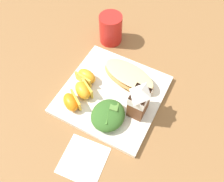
{
  "coord_description": "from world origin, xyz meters",
  "views": [
    {
      "loc": [
        0.33,
        0.17,
        0.61
      ],
      "look_at": [
        0.0,
        0.0,
        0.03
      ],
      "focal_mm": 38.02,
      "sensor_mm": 36.0,
      "label": 1
    }
  ],
  "objects_px": {
    "orange_wedge_front": "(86,76)",
    "orange_wedge_rear": "(71,102)",
    "cheesy_pizza_bread": "(129,76)",
    "milk_carton": "(139,100)",
    "paper_napkin": "(83,160)",
    "drinking_red_cup": "(111,29)",
    "white_plate": "(112,94)",
    "green_salad_pile": "(108,115)",
    "orange_wedge_middle": "(83,90)"
  },
  "relations": [
    {
      "from": "white_plate",
      "to": "cheesy_pizza_bread",
      "type": "height_order",
      "value": "cheesy_pizza_bread"
    },
    {
      "from": "milk_carton",
      "to": "orange_wedge_middle",
      "type": "relative_size",
      "value": 1.57
    },
    {
      "from": "white_plate",
      "to": "cheesy_pizza_bread",
      "type": "bearing_deg",
      "value": 160.71
    },
    {
      "from": "cheesy_pizza_bread",
      "to": "milk_carton",
      "type": "relative_size",
      "value": 1.65
    },
    {
      "from": "cheesy_pizza_bread",
      "to": "drinking_red_cup",
      "type": "relative_size",
      "value": 1.78
    },
    {
      "from": "cheesy_pizza_bread",
      "to": "orange_wedge_rear",
      "type": "distance_m",
      "value": 0.19
    },
    {
      "from": "cheesy_pizza_bread",
      "to": "orange_wedge_front",
      "type": "height_order",
      "value": "orange_wedge_front"
    },
    {
      "from": "cheesy_pizza_bread",
      "to": "green_salad_pile",
      "type": "height_order",
      "value": "green_salad_pile"
    },
    {
      "from": "orange_wedge_front",
      "to": "drinking_red_cup",
      "type": "height_order",
      "value": "drinking_red_cup"
    },
    {
      "from": "orange_wedge_middle",
      "to": "paper_napkin",
      "type": "xyz_separation_m",
      "value": [
        0.16,
        0.1,
        -0.03
      ]
    },
    {
      "from": "green_salad_pile",
      "to": "orange_wedge_front",
      "type": "xyz_separation_m",
      "value": [
        -0.08,
        -0.12,
        -0.0
      ]
    },
    {
      "from": "milk_carton",
      "to": "orange_wedge_rear",
      "type": "bearing_deg",
      "value": -67.33
    },
    {
      "from": "cheesy_pizza_bread",
      "to": "drinking_red_cup",
      "type": "distance_m",
      "value": 0.19
    },
    {
      "from": "orange_wedge_front",
      "to": "orange_wedge_rear",
      "type": "relative_size",
      "value": 0.93
    },
    {
      "from": "green_salad_pile",
      "to": "orange_wedge_rear",
      "type": "distance_m",
      "value": 0.11
    },
    {
      "from": "white_plate",
      "to": "paper_napkin",
      "type": "distance_m",
      "value": 0.21
    },
    {
      "from": "white_plate",
      "to": "milk_carton",
      "type": "bearing_deg",
      "value": 77.97
    },
    {
      "from": "orange_wedge_middle",
      "to": "orange_wedge_rear",
      "type": "bearing_deg",
      "value": -10.29
    },
    {
      "from": "orange_wedge_rear",
      "to": "paper_napkin",
      "type": "distance_m",
      "value": 0.16
    },
    {
      "from": "orange_wedge_middle",
      "to": "orange_wedge_rear",
      "type": "xyz_separation_m",
      "value": [
        0.05,
        -0.01,
        0.0
      ]
    },
    {
      "from": "drinking_red_cup",
      "to": "paper_napkin",
      "type": "bearing_deg",
      "value": 18.7
    },
    {
      "from": "orange_wedge_rear",
      "to": "drinking_red_cup",
      "type": "distance_m",
      "value": 0.29
    },
    {
      "from": "white_plate",
      "to": "orange_wedge_front",
      "type": "relative_size",
      "value": 4.31
    },
    {
      "from": "drinking_red_cup",
      "to": "cheesy_pizza_bread",
      "type": "bearing_deg",
      "value": 44.25
    },
    {
      "from": "cheesy_pizza_bread",
      "to": "milk_carton",
      "type": "height_order",
      "value": "milk_carton"
    },
    {
      "from": "orange_wedge_front",
      "to": "drinking_red_cup",
      "type": "xyz_separation_m",
      "value": [
        -0.2,
        -0.02,
        0.01
      ]
    },
    {
      "from": "orange_wedge_front",
      "to": "paper_napkin",
      "type": "height_order",
      "value": "orange_wedge_front"
    },
    {
      "from": "orange_wedge_middle",
      "to": "white_plate",
      "type": "bearing_deg",
      "value": 120.52
    },
    {
      "from": "white_plate",
      "to": "drinking_red_cup",
      "type": "distance_m",
      "value": 0.23
    },
    {
      "from": "green_salad_pile",
      "to": "drinking_red_cup",
      "type": "distance_m",
      "value": 0.31
    },
    {
      "from": "orange_wedge_middle",
      "to": "green_salad_pile",
      "type": "bearing_deg",
      "value": 70.12
    },
    {
      "from": "orange_wedge_middle",
      "to": "orange_wedge_front",
      "type": "bearing_deg",
      "value": -159.53
    },
    {
      "from": "milk_carton",
      "to": "paper_napkin",
      "type": "distance_m",
      "value": 0.21
    },
    {
      "from": "orange_wedge_front",
      "to": "paper_napkin",
      "type": "xyz_separation_m",
      "value": [
        0.21,
        0.11,
        -0.03
      ]
    },
    {
      "from": "white_plate",
      "to": "cheesy_pizza_bread",
      "type": "distance_m",
      "value": 0.07
    },
    {
      "from": "cheesy_pizza_bread",
      "to": "orange_wedge_rear",
      "type": "height_order",
      "value": "orange_wedge_rear"
    },
    {
      "from": "orange_wedge_rear",
      "to": "drinking_red_cup",
      "type": "height_order",
      "value": "drinking_red_cup"
    },
    {
      "from": "cheesy_pizza_bread",
      "to": "orange_wedge_front",
      "type": "distance_m",
      "value": 0.13
    },
    {
      "from": "orange_wedge_rear",
      "to": "milk_carton",
      "type": "bearing_deg",
      "value": 112.67
    },
    {
      "from": "milk_carton",
      "to": "white_plate",
      "type": "bearing_deg",
      "value": -102.03
    },
    {
      "from": "white_plate",
      "to": "green_salad_pile",
      "type": "relative_size",
      "value": 2.8
    },
    {
      "from": "milk_carton",
      "to": "paper_napkin",
      "type": "xyz_separation_m",
      "value": [
        0.19,
        -0.06,
        -0.07
      ]
    },
    {
      "from": "drinking_red_cup",
      "to": "orange_wedge_middle",
      "type": "bearing_deg",
      "value": 9.41
    },
    {
      "from": "orange_wedge_front",
      "to": "orange_wedge_rear",
      "type": "height_order",
      "value": "same"
    },
    {
      "from": "orange_wedge_front",
      "to": "paper_napkin",
      "type": "relative_size",
      "value": 0.59
    },
    {
      "from": "orange_wedge_front",
      "to": "orange_wedge_rear",
      "type": "bearing_deg",
      "value": 5.09
    },
    {
      "from": "white_plate",
      "to": "orange_wedge_rear",
      "type": "xyz_separation_m",
      "value": [
        0.09,
        -0.08,
        0.03
      ]
    },
    {
      "from": "milk_carton",
      "to": "drinking_red_cup",
      "type": "bearing_deg",
      "value": -137.53
    },
    {
      "from": "white_plate",
      "to": "drinking_red_cup",
      "type": "bearing_deg",
      "value": -150.98
    },
    {
      "from": "orange_wedge_rear",
      "to": "paper_napkin",
      "type": "xyz_separation_m",
      "value": [
        0.12,
        0.11,
        -0.03
      ]
    }
  ]
}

